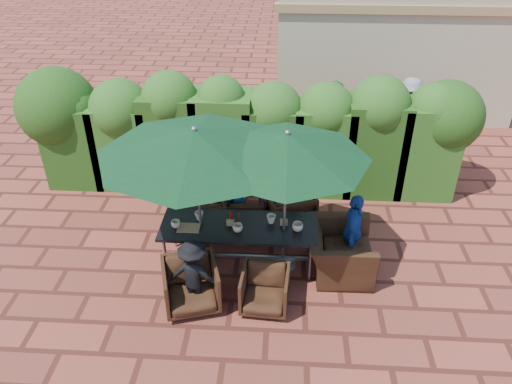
# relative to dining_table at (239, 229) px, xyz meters

# --- Properties ---
(ground) EXTENTS (80.00, 80.00, 0.00)m
(ground) POSITION_rel_dining_table_xyz_m (-0.04, 0.20, -0.68)
(ground) COLOR brown
(ground) RESTS_ON ground
(dining_table) EXTENTS (2.50, 0.90, 0.75)m
(dining_table) POSITION_rel_dining_table_xyz_m (0.00, 0.00, 0.00)
(dining_table) COLOR black
(dining_table) RESTS_ON ground
(umbrella_left) EXTENTS (2.95, 2.95, 2.46)m
(umbrella_left) POSITION_rel_dining_table_xyz_m (-0.61, -0.00, 1.54)
(umbrella_left) COLOR gray
(umbrella_left) RESTS_ON ground
(umbrella_right) EXTENTS (2.47, 2.47, 2.46)m
(umbrella_right) POSITION_rel_dining_table_xyz_m (0.72, -0.04, 1.54)
(umbrella_right) COLOR gray
(umbrella_right) RESTS_ON ground
(chair_far_left) EXTENTS (0.95, 0.91, 0.81)m
(chair_far_left) POSITION_rel_dining_table_xyz_m (-0.74, 0.84, -0.27)
(chair_far_left) COLOR black
(chair_far_left) RESTS_ON ground
(chair_far_mid) EXTENTS (0.76, 0.72, 0.72)m
(chair_far_mid) POSITION_rel_dining_table_xyz_m (-0.00, 1.05, -0.32)
(chair_far_mid) COLOR black
(chair_far_mid) RESTS_ON ground
(chair_far_right) EXTENTS (1.06, 1.03, 0.85)m
(chair_far_right) POSITION_rel_dining_table_xyz_m (0.78, 1.05, -0.25)
(chair_far_right) COLOR black
(chair_far_right) RESTS_ON ground
(chair_near_left) EXTENTS (0.97, 0.93, 0.81)m
(chair_near_left) POSITION_rel_dining_table_xyz_m (-0.62, -1.01, -0.27)
(chair_near_left) COLOR black
(chair_near_left) RESTS_ON ground
(chair_near_right) EXTENTS (0.74, 0.69, 0.71)m
(chair_near_right) POSITION_rel_dining_table_xyz_m (0.47, -0.99, -0.32)
(chair_near_right) COLOR black
(chair_near_right) RESTS_ON ground
(chair_end_right) EXTENTS (0.78, 1.18, 1.02)m
(chair_end_right) POSITION_rel_dining_table_xyz_m (1.64, -0.09, -0.16)
(chair_end_right) COLOR black
(chair_end_right) RESTS_ON ground
(adult_far_left) EXTENTS (0.66, 0.51, 1.18)m
(adult_far_left) POSITION_rel_dining_table_xyz_m (-0.78, 1.05, -0.09)
(adult_far_left) COLOR silver
(adult_far_left) RESTS_ON ground
(adult_far_mid) EXTENTS (0.52, 0.45, 1.24)m
(adult_far_mid) POSITION_rel_dining_table_xyz_m (-0.10, 0.99, -0.06)
(adult_far_mid) COLOR #1B4092
(adult_far_mid) RESTS_ON ground
(adult_far_right) EXTENTS (0.75, 0.61, 1.35)m
(adult_far_right) POSITION_rel_dining_table_xyz_m (0.93, 1.01, -0.00)
(adult_far_right) COLOR black
(adult_far_right) RESTS_ON ground
(adult_near_left) EXTENTS (0.78, 0.43, 1.16)m
(adult_near_left) POSITION_rel_dining_table_xyz_m (-0.57, -1.01, -0.10)
(adult_near_left) COLOR black
(adult_near_left) RESTS_ON ground
(adult_end_right) EXTENTS (0.51, 0.83, 1.33)m
(adult_end_right) POSITION_rel_dining_table_xyz_m (1.83, 0.06, -0.01)
(adult_end_right) COLOR #1B4092
(adult_end_right) RESTS_ON ground
(child_left) EXTENTS (0.33, 0.27, 0.91)m
(child_left) POSITION_rel_dining_table_xyz_m (-0.49, 0.97, -0.22)
(child_left) COLOR #D64B91
(child_left) RESTS_ON ground
(child_right) EXTENTS (0.36, 0.30, 0.91)m
(child_right) POSITION_rel_dining_table_xyz_m (0.44, 1.00, -0.22)
(child_right) COLOR #9551B0
(child_right) RESTS_ON ground
(pedestrian_a) EXTENTS (1.58, 0.72, 1.64)m
(pedestrian_a) POSITION_rel_dining_table_xyz_m (1.80, 4.35, 0.14)
(pedestrian_a) COLOR green
(pedestrian_a) RESTS_ON ground
(pedestrian_b) EXTENTS (0.95, 0.67, 1.82)m
(pedestrian_b) POSITION_rel_dining_table_xyz_m (2.78, 4.46, 0.23)
(pedestrian_b) COLOR #D64B91
(pedestrian_b) RESTS_ON ground
(pedestrian_c) EXTENTS (1.16, 0.98, 1.67)m
(pedestrian_c) POSITION_rel_dining_table_xyz_m (3.55, 4.59, 0.16)
(pedestrian_c) COLOR gray
(pedestrian_c) RESTS_ON ground
(cup_a) EXTENTS (0.15, 0.15, 0.12)m
(cup_a) POSITION_rel_dining_table_xyz_m (-0.99, -0.10, 0.13)
(cup_a) COLOR beige
(cup_a) RESTS_ON dining_table
(cup_b) EXTENTS (0.14, 0.14, 0.14)m
(cup_b) POSITION_rel_dining_table_xyz_m (-0.65, 0.14, 0.14)
(cup_b) COLOR beige
(cup_b) RESTS_ON dining_table
(cup_c) EXTENTS (0.16, 0.16, 0.13)m
(cup_c) POSITION_rel_dining_table_xyz_m (-0.00, -0.15, 0.14)
(cup_c) COLOR beige
(cup_c) RESTS_ON dining_table
(cup_d) EXTENTS (0.15, 0.15, 0.14)m
(cup_d) POSITION_rel_dining_table_xyz_m (0.52, 0.11, 0.14)
(cup_d) COLOR beige
(cup_d) RESTS_ON dining_table
(cup_e) EXTENTS (0.17, 0.17, 0.14)m
(cup_e) POSITION_rel_dining_table_xyz_m (0.94, -0.07, 0.14)
(cup_e) COLOR beige
(cup_e) RESTS_ON dining_table
(ketchup_bottle) EXTENTS (0.04, 0.04, 0.17)m
(ketchup_bottle) POSITION_rel_dining_table_xyz_m (-0.13, 0.11, 0.16)
(ketchup_bottle) COLOR #B20C0A
(ketchup_bottle) RESTS_ON dining_table
(sauce_bottle) EXTENTS (0.04, 0.04, 0.17)m
(sauce_bottle) POSITION_rel_dining_table_xyz_m (-0.00, 0.09, 0.16)
(sauce_bottle) COLOR #4C230C
(sauce_bottle) RESTS_ON dining_table
(serving_tray) EXTENTS (0.35, 0.25, 0.02)m
(serving_tray) POSITION_rel_dining_table_xyz_m (-0.78, -0.12, 0.08)
(serving_tray) COLOR #9A734A
(serving_tray) RESTS_ON dining_table
(number_block_left) EXTENTS (0.12, 0.06, 0.10)m
(number_block_left) POSITION_rel_dining_table_xyz_m (-0.13, 0.00, 0.12)
(number_block_left) COLOR tan
(number_block_left) RESTS_ON dining_table
(number_block_right) EXTENTS (0.12, 0.06, 0.10)m
(number_block_right) POSITION_rel_dining_table_xyz_m (0.72, 0.06, 0.12)
(number_block_right) COLOR tan
(number_block_right) RESTS_ON dining_table
(hedge_wall) EXTENTS (9.10, 1.60, 2.41)m
(hedge_wall) POSITION_rel_dining_table_xyz_m (-0.19, 2.52, 0.64)
(hedge_wall) COLOR #18340E
(hedge_wall) RESTS_ON ground
(building) EXTENTS (6.20, 3.08, 3.20)m
(building) POSITION_rel_dining_table_xyz_m (3.46, 7.19, 0.93)
(building) COLOR tan
(building) RESTS_ON ground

